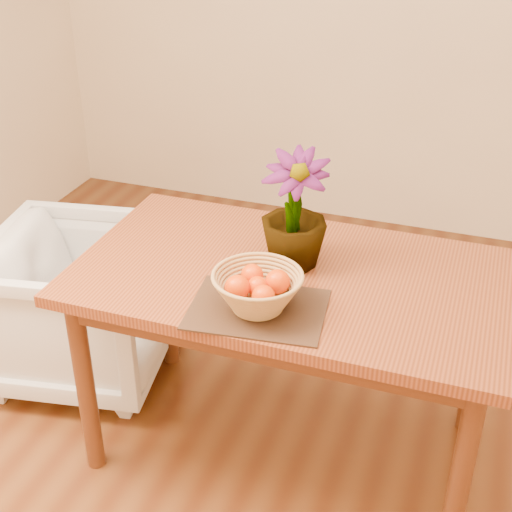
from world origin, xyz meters
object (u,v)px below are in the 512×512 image
(wicker_basket, at_px, (258,293))
(armchair, at_px, (81,299))
(potted_plant, at_px, (294,211))
(table, at_px, (290,295))

(wicker_basket, distance_m, armchair, 1.09)
(potted_plant, bearing_deg, armchair, 166.12)
(table, bearing_deg, wicker_basket, -96.71)
(wicker_basket, height_order, armchair, wicker_basket)
(wicker_basket, height_order, potted_plant, potted_plant)
(potted_plant, relative_size, armchair, 0.56)
(armchair, bearing_deg, potted_plant, -106.31)
(table, relative_size, wicker_basket, 5.17)
(table, height_order, armchair, table)
(wicker_basket, bearing_deg, table, 83.29)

